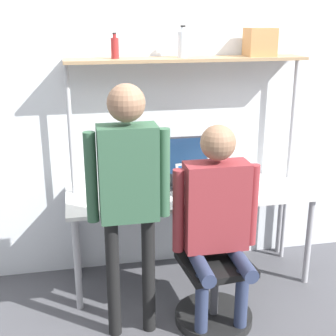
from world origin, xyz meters
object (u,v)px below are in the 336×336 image
object	(u,v)px
bottle_clear	(183,44)
storage_box	(260,42)
laptop	(199,188)
bottle_red	(115,48)
office_chair	(212,282)
cell_phone	(231,198)
monitor	(174,160)
person_seated	(217,211)
person_standing	(128,182)

from	to	relation	value
bottle_clear	storage_box	bearing A→B (deg)	0.00
laptop	bottle_red	bearing A→B (deg)	154.50
laptop	office_chair	xyz separation A→B (m)	(-0.01, -0.47, -0.55)
bottle_clear	cell_phone	bearing A→B (deg)	-50.46
monitor	cell_phone	distance (m)	0.56
cell_phone	bottle_clear	xyz separation A→B (m)	(-0.31, 0.37, 1.13)
laptop	person_seated	xyz separation A→B (m)	(-0.01, -0.51, 0.02)
cell_phone	person_standing	distance (m)	0.99
laptop	bottle_red	xyz separation A→B (m)	(-0.59, 0.28, 1.05)
office_chair	storage_box	size ratio (longest dim) A/B	4.22
laptop	bottle_clear	world-z (taller)	bottle_clear
office_chair	cell_phone	bearing A→B (deg)	56.62
monitor	person_seated	world-z (taller)	person_seated
monitor	storage_box	xyz separation A→B (m)	(0.69, 0.02, 0.92)
office_chair	person_standing	xyz separation A→B (m)	(-0.59, -0.04, 0.82)
bottle_clear	person_seated	bearing A→B (deg)	-85.45
laptop	office_chair	size ratio (longest dim) A/B	0.36
bottle_clear	person_standing	bearing A→B (deg)	-124.03
bottle_red	bottle_clear	xyz separation A→B (m)	(0.52, 0.00, 0.02)
cell_phone	bottle_clear	size ratio (longest dim) A/B	0.64
monitor	bottle_clear	bearing A→B (deg)	15.43
bottle_red	storage_box	size ratio (longest dim) A/B	0.84
laptop	office_chair	distance (m)	0.72
office_chair	bottle_red	world-z (taller)	bottle_red
monitor	person_seated	xyz separation A→B (m)	(0.13, -0.77, -0.14)
person_seated	person_standing	size ratio (longest dim) A/B	0.84
laptop	bottle_clear	size ratio (longest dim) A/B	1.42
person_seated	person_standing	distance (m)	0.64
person_standing	storage_box	distance (m)	1.61
person_seated	person_standing	bearing A→B (deg)	179.92
laptop	bottle_clear	xyz separation A→B (m)	(-0.07, 0.28, 1.07)
person_seated	cell_phone	bearing A→B (deg)	59.83
cell_phone	office_chair	xyz separation A→B (m)	(-0.25, -0.37, -0.49)
office_chair	person_seated	bearing A→B (deg)	-84.48
laptop	office_chair	world-z (taller)	laptop
office_chair	person_standing	distance (m)	1.01
person_seated	storage_box	bearing A→B (deg)	54.70
laptop	person_seated	size ratio (longest dim) A/B	0.23
monitor	bottle_clear	world-z (taller)	bottle_clear
monitor	cell_phone	bearing A→B (deg)	-42.82
monitor	person_standing	world-z (taller)	person_standing
office_chair	monitor	bearing A→B (deg)	100.23
bottle_red	bottle_clear	size ratio (longest dim) A/B	0.79
cell_phone	person_seated	xyz separation A→B (m)	(-0.24, -0.42, 0.08)
laptop	person_seated	world-z (taller)	person_seated
monitor	laptop	bearing A→B (deg)	-61.06
monitor	office_chair	xyz separation A→B (m)	(0.13, -0.72, -0.71)
monitor	storage_box	world-z (taller)	storage_box
cell_phone	bottle_clear	distance (m)	1.23
bottle_red	monitor	bearing A→B (deg)	-2.58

